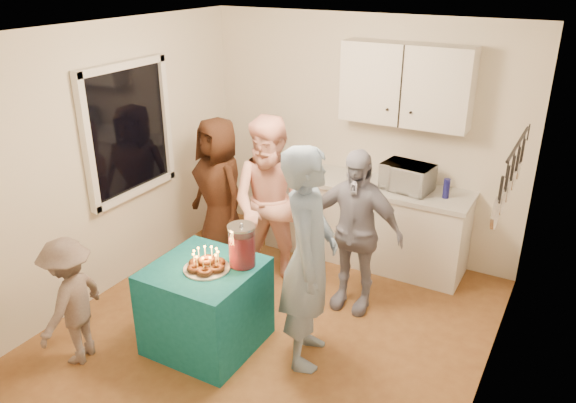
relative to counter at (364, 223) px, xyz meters
The scene contains 19 objects.
floor 1.76m from the counter, 96.71° to the right, with size 4.00×4.00×0.00m, color brown.
ceiling 2.76m from the counter, 96.71° to the right, with size 4.00×4.00×0.00m, color white.
back_wall 0.94m from the counter, 123.69° to the left, with size 3.60×3.60×0.00m, color silver.
left_wall 2.77m from the counter, 139.64° to the right, with size 4.00×4.00×0.00m, color silver.
right_wall 2.49m from the counter, 46.74° to the right, with size 4.00×4.00×0.00m, color silver.
window_night 2.66m from the counter, 144.60° to the right, with size 0.04×1.00×1.20m, color black.
counter is the anchor object (origin of this frame).
countertop 0.46m from the counter, 90.00° to the right, with size 2.24×0.62×0.05m, color beige.
upper_cabinet 1.56m from the counter, 26.57° to the left, with size 1.30×0.30×0.80m, color white.
pot_rack 2.16m from the counter, 33.34° to the right, with size 0.12×1.00×0.60m, color black.
microwave 0.76m from the counter, ahead, with size 0.50×0.34×0.28m, color white.
party_table 2.17m from the counter, 105.66° to the right, with size 0.85×0.85×0.76m, color #10626D.
donut_cake 2.22m from the counter, 104.36° to the right, with size 0.38×0.38×0.18m, color #381C0C, non-canonical shape.
punch_jar 1.99m from the counter, 99.64° to the right, with size 0.22×0.22×0.34m, color red.
man_birthday 1.90m from the counter, 82.27° to the right, with size 0.68×0.45×1.86m, color #7F98B8.
woman_back_left 1.61m from the counter, 150.63° to the right, with size 0.79×0.51×1.62m, color #5B2F1A.
woman_back_center 1.22m from the counter, 121.20° to the right, with size 0.86×0.67×1.77m, color #FF9085.
woman_back_right 1.03m from the counter, 74.20° to the right, with size 0.93×0.39×1.58m, color #111239.
child_near_left 3.12m from the counter, 116.91° to the right, with size 0.72×0.41×1.11m, color #5F504C.
Camera 1 is at (2.19, -3.56, 3.09)m, focal length 35.00 mm.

